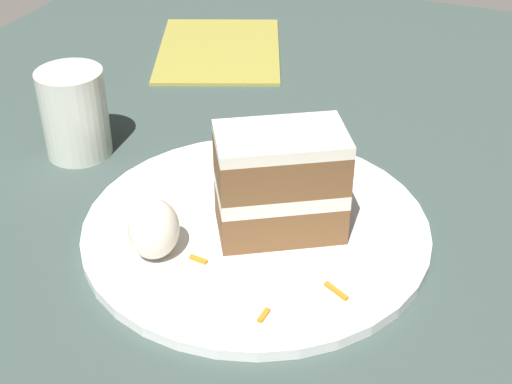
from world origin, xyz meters
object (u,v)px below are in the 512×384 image
Objects in this scene: cream_dollop at (154,229)px; menu_card at (219,50)px; drinking_glass at (76,119)px; cake_slice at (280,183)px; plate at (256,228)px; orange_garnish at (279,153)px.

menu_card is at bearing 17.92° from cream_dollop.
drinking_glass is at bearing 63.59° from menu_card.
drinking_glass is (0.06, 0.25, -0.02)m from cake_slice.
drinking_glass reaches higher than menu_card.
plate is at bearing 62.06° from cake_slice.
drinking_glass reaches higher than orange_garnish.
orange_garnish is at bearing -9.80° from cake_slice.
cake_slice is 2.17× the size of orange_garnish.
cake_slice is at bearing -87.18° from plate.
orange_garnish is (0.19, -0.04, -0.02)m from cream_dollop.
cream_dollop is at bearing 100.42° from cake_slice.
cream_dollop is 0.21m from drinking_glass.
cake_slice reaches higher than orange_garnish.
cake_slice is 1.34× the size of drinking_glass.
drinking_glass reaches higher than cream_dollop.
drinking_glass is at bearing 46.01° from cake_slice.
cake_slice is at bearing -48.82° from cream_dollop.
plate is 0.06m from cake_slice.
drinking_glass is 0.42× the size of menu_card.
cake_slice is 0.25m from drinking_glass.
orange_garnish is 0.30m from menu_card.
orange_garnish is 0.62× the size of drinking_glass.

